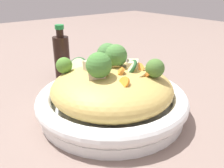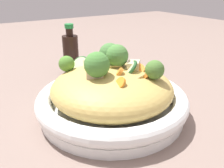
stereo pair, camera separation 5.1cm
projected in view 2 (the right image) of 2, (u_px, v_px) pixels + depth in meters
The scene contains 8 objects.
ground_plane at pixel (112, 113), 0.54m from camera, with size 3.00×3.00×0.00m, color #7F6A61.
serving_bowl at pixel (112, 102), 0.53m from camera, with size 0.33×0.33×0.06m.
noodle_heap at pixel (112, 88), 0.51m from camera, with size 0.26×0.26×0.09m.
broccoli_florets at pixel (109, 61), 0.50m from camera, with size 0.20×0.17×0.07m.
carrot_coins at pixel (133, 75), 0.47m from camera, with size 0.07×0.10×0.03m.
zucchini_slices at pixel (106, 64), 0.54m from camera, with size 0.16×0.13×0.05m.
chicken_chunks at pixel (107, 66), 0.52m from camera, with size 0.14×0.13×0.04m.
soy_sauce_bottle at pixel (71, 54), 0.73m from camera, with size 0.05×0.05×0.16m.
Camera 2 is at (0.40, -0.25, 0.27)m, focal length 37.91 mm.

